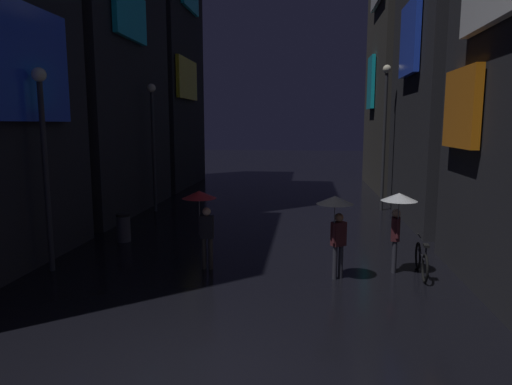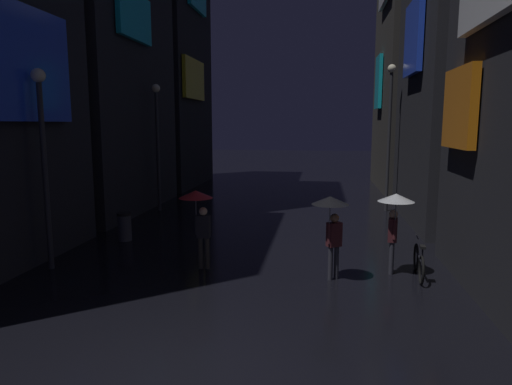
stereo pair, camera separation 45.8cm
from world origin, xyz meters
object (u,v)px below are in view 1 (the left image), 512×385
at_px(pedestrian_near_crossing_black, 336,214).
at_px(streetlamp_left_near, 44,146).
at_px(streetlamp_right_far, 385,123).
at_px(trash_bin, 124,228).
at_px(pedestrian_far_right_red, 202,208).
at_px(streetlamp_left_far, 153,133).
at_px(pedestrian_midstreet_centre_clear, 398,210).
at_px(bicycle_parked_at_storefront, 421,261).

bearing_deg(pedestrian_near_crossing_black, streetlamp_left_near, -179.16).
height_order(streetlamp_right_far, trash_bin, streetlamp_right_far).
relative_size(pedestrian_far_right_red, streetlamp_right_far, 0.33).
xyz_separation_m(pedestrian_far_right_red, streetlamp_left_far, (-3.93, 7.78, 1.79)).
bearing_deg(streetlamp_left_far, pedestrian_midstreet_centre_clear, -40.10).
bearing_deg(streetlamp_left_far, pedestrian_far_right_red, -63.18).
xyz_separation_m(pedestrian_near_crossing_black, pedestrian_far_right_red, (-3.45, 0.44, 0.00)).
distance_m(pedestrian_near_crossing_black, streetlamp_left_near, 7.56).
height_order(streetlamp_left_far, trash_bin, streetlamp_left_far).
bearing_deg(streetlamp_right_far, trash_bin, -144.85).
xyz_separation_m(pedestrian_far_right_red, trash_bin, (-3.23, 2.55, -1.20)).
xyz_separation_m(pedestrian_midstreet_centre_clear, bicycle_parked_at_storefront, (0.62, -0.10, -1.28)).
bearing_deg(trash_bin, pedestrian_midstreet_centre_clear, -15.70).
xyz_separation_m(pedestrian_far_right_red, bicycle_parked_at_storefront, (5.66, 0.12, -1.28)).
relative_size(pedestrian_midstreet_centre_clear, pedestrian_near_crossing_black, 1.00).
height_order(pedestrian_midstreet_centre_clear, pedestrian_far_right_red, same).
distance_m(streetlamp_right_far, trash_bin, 11.88).
bearing_deg(bicycle_parked_at_storefront, pedestrian_far_right_red, -178.76).
height_order(pedestrian_midstreet_centre_clear, bicycle_parked_at_storefront, pedestrian_midstreet_centre_clear).
bearing_deg(streetlamp_right_far, pedestrian_near_crossing_black, -105.35).
distance_m(pedestrian_far_right_red, streetlamp_left_far, 8.90).
xyz_separation_m(streetlamp_left_far, streetlamp_left_near, (0.00, -8.33, -0.16)).
relative_size(pedestrian_far_right_red, bicycle_parked_at_storefront, 1.17).
distance_m(pedestrian_midstreet_centre_clear, bicycle_parked_at_storefront, 1.43).
relative_size(streetlamp_right_far, streetlamp_left_far, 1.15).
xyz_separation_m(bicycle_parked_at_storefront, streetlamp_left_near, (-9.60, -0.67, 2.91)).
bearing_deg(pedestrian_far_right_red, pedestrian_midstreet_centre_clear, 2.54).
bearing_deg(bicycle_parked_at_storefront, pedestrian_near_crossing_black, -165.71).
bearing_deg(streetlamp_left_near, trash_bin, 77.27).
bearing_deg(streetlamp_left_far, streetlamp_right_far, 7.50).
relative_size(pedestrian_near_crossing_black, bicycle_parked_at_storefront, 1.17).
bearing_deg(pedestrian_far_right_red, streetlamp_left_far, 116.82).
bearing_deg(bicycle_parked_at_storefront, pedestrian_midstreet_centre_clear, 170.86).
relative_size(streetlamp_left_near, trash_bin, 5.62).
height_order(pedestrian_near_crossing_black, streetlamp_right_far, streetlamp_right_far).
xyz_separation_m(pedestrian_near_crossing_black, streetlamp_left_far, (-7.38, 8.22, 1.79)).
distance_m(streetlamp_left_far, streetlamp_left_near, 8.33).
relative_size(pedestrian_near_crossing_black, streetlamp_left_near, 0.41).
relative_size(streetlamp_left_far, streetlamp_left_near, 1.06).
distance_m(streetlamp_left_far, trash_bin, 6.07).
height_order(pedestrian_midstreet_centre_clear, trash_bin, pedestrian_midstreet_centre_clear).
bearing_deg(streetlamp_right_far, pedestrian_far_right_red, -123.69).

